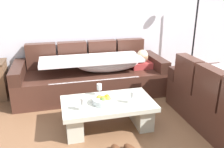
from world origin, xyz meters
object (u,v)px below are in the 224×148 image
at_px(coffee_table, 108,111).
at_px(wine_glass_far_back, 99,87).
at_px(floor_lamp, 194,26).
at_px(wine_glass_near_left, 83,102).
at_px(couch_along_wall, 94,76).
at_px(wine_glass_near_right, 133,95).
at_px(fruit_bowl, 103,100).

relative_size(coffee_table, wine_glass_far_back, 7.23).
bearing_deg(floor_lamp, wine_glass_far_back, -153.51).
height_order(coffee_table, wine_glass_near_left, wine_glass_near_left).
relative_size(coffee_table, floor_lamp, 0.62).
relative_size(couch_along_wall, floor_lamp, 1.31).
bearing_deg(wine_glass_near_right, fruit_bowl, 165.74).
distance_m(wine_glass_near_left, wine_glass_far_back, 0.48).
height_order(wine_glass_near_left, floor_lamp, floor_lamp).
relative_size(fruit_bowl, wine_glass_near_left, 1.69).
height_order(wine_glass_near_left, wine_glass_near_right, same).
relative_size(coffee_table, wine_glass_near_left, 7.23).
height_order(couch_along_wall, wine_glass_far_back, couch_along_wall).
bearing_deg(wine_glass_near_left, floor_lamp, 31.33).
bearing_deg(wine_glass_far_back, wine_glass_near_right, -43.96).
distance_m(wine_glass_near_left, floor_lamp, 2.77).
height_order(fruit_bowl, wine_glass_near_right, wine_glass_near_right).
distance_m(couch_along_wall, fruit_bowl, 1.20).
distance_m(wine_glass_near_right, wine_glass_far_back, 0.51).
height_order(wine_glass_near_right, floor_lamp, floor_lamp).
bearing_deg(wine_glass_far_back, couch_along_wall, 85.05).
distance_m(couch_along_wall, coffee_table, 1.17).
distance_m(fruit_bowl, wine_glass_far_back, 0.27).
distance_m(wine_glass_near_right, floor_lamp, 2.24).
distance_m(couch_along_wall, floor_lamp, 2.11).
bearing_deg(wine_glass_near_right, wine_glass_far_back, 136.04).
bearing_deg(floor_lamp, wine_glass_near_left, -148.67).
bearing_deg(coffee_table, wine_glass_near_left, -154.55).
xyz_separation_m(coffee_table, wine_glass_near_left, (-0.34, -0.16, 0.26)).
bearing_deg(coffee_table, wine_glass_near_right, -22.71).
bearing_deg(wine_glass_near_left, coffee_table, 25.45).
xyz_separation_m(couch_along_wall, fruit_bowl, (-0.08, -1.20, 0.10)).
distance_m(coffee_table, wine_glass_near_right, 0.41).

